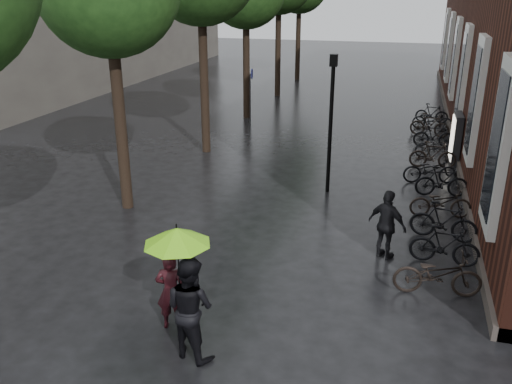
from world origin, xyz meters
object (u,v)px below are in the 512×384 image
(person_burgundy, at_px, (171,291))
(ad_lightbox, at_px, (456,139))
(person_black, at_px, (190,307))
(pedestrian_walking, at_px, (387,225))
(parked_bicycles, at_px, (436,164))
(lamp_post, at_px, (331,111))

(person_burgundy, height_order, ad_lightbox, ad_lightbox)
(person_burgundy, relative_size, person_black, 0.81)
(pedestrian_walking, distance_m, parked_bicycles, 6.49)
(pedestrian_walking, height_order, lamp_post, lamp_post)
(parked_bicycles, xyz_separation_m, ad_lightbox, (0.68, 1.73, 0.46))
(lamp_post, bearing_deg, pedestrian_walking, -63.77)
(ad_lightbox, bearing_deg, lamp_post, -134.95)
(ad_lightbox, xyz_separation_m, lamp_post, (-3.97, -4.05, 1.64))
(person_black, xyz_separation_m, lamp_post, (1.06, 8.67, 1.62))
(person_black, relative_size, pedestrian_walking, 1.12)
(parked_bicycles, bearing_deg, pedestrian_walking, -101.51)
(parked_bicycles, bearing_deg, person_burgundy, -115.85)
(person_black, relative_size, ad_lightbox, 1.02)
(person_black, distance_m, ad_lightbox, 13.67)
(person_burgundy, distance_m, lamp_post, 8.39)
(pedestrian_walking, height_order, parked_bicycles, pedestrian_walking)
(person_black, distance_m, lamp_post, 8.88)
(person_burgundy, relative_size, lamp_post, 0.36)
(ad_lightbox, bearing_deg, person_burgundy, -115.78)
(person_black, bearing_deg, ad_lightbox, -91.81)
(person_burgundy, bearing_deg, ad_lightbox, -129.48)
(person_black, bearing_deg, person_burgundy, -25.01)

